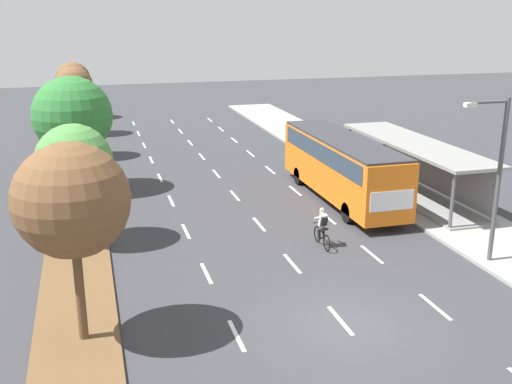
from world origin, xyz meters
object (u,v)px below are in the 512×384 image
Objects in this scene: bus at (341,162)px; cyclist at (322,229)px; median_tree_second at (74,163)px; median_tree_fourth at (76,107)px; median_tree_nearest at (72,201)px; median_tree_farthest at (73,80)px; bus_shelter at (418,162)px; median_tree_fifth at (74,85)px; median_tree_third at (72,116)px; streetlight at (496,170)px.

cyclist is (-3.42, -5.98, -1.28)m from bus.
median_tree_fourth is at bearing 90.07° from median_tree_second.
cyclist is 0.37× the size of median_tree_fourth.
median_tree_nearest reaches higher than median_tree_farthest.
median_tree_nearest is 1.19× the size of median_tree_farthest.
bus_shelter is 17.94m from median_tree_second.
median_tree_fourth is (-0.02, 16.62, -0.15)m from median_tree_second.
bus is 25.90m from median_tree_fifth.
median_tree_third is 24.94m from median_tree_farthest.
median_tree_second is 0.79× the size of streetlight.
median_tree_farthest is at bearing 111.76° from streetlight.
bus is 14.68m from median_tree_third.
cyclist is 15.56m from median_tree_third.
median_tree_third is at bearing 131.56° from cyclist.
median_tree_nearest reaches higher than cyclist.
median_tree_nearest is 0.94× the size of streetlight.
cyclist is 0.28× the size of streetlight.
median_tree_fifth is (-0.12, 8.31, 0.56)m from median_tree_fourth.
streetlight is (-2.11, -9.09, 2.02)m from bus_shelter.
median_tree_fifth is at bearing 90.16° from median_tree_third.
median_tree_farthest is at bearing 91.07° from median_tree_fourth.
streetlight reaches higher than cyclist.
median_tree_second is 1.01× the size of median_tree_farthest.
bus is 17.60m from median_tree_nearest.
median_tree_farthest is at bearing 90.56° from median_tree_nearest.
median_tree_second is at bearing -89.67° from median_tree_fifth.
bus_shelter is 18.84m from median_tree_third.
median_tree_fourth is 0.76× the size of streetlight.
median_tree_fifth reaches higher than bus.
cyclist is 22.22m from median_tree_fourth.
median_tree_third is at bearing 158.29° from bus.
bus is 13.80m from median_tree_second.
bus_shelter is at bearing -18.04° from median_tree_third.
cyclist is 29.92m from median_tree_fifth.
bus_shelter is 2.44× the size of median_tree_fourth.
median_tree_fifth is at bearing 109.87° from cyclist.
streetlight is at bearing -77.15° from bus.
bus is at bearing 12.40° from median_tree_second.
median_tree_fifth is (-0.05, 16.62, -0.20)m from median_tree_third.
median_tree_fifth is 1.06× the size of median_tree_farthest.
median_tree_fourth is at bearing 134.43° from bus.
median_tree_third is (-0.17, 16.62, -0.24)m from median_tree_nearest.
cyclist is at bearing -74.15° from median_tree_farthest.
median_tree_fourth reaches higher than bus.
median_tree_fifth is at bearing 90.37° from median_tree_nearest.
median_tree_third is 1.16× the size of median_tree_fifth.
median_tree_farthest is at bearing 90.57° from median_tree_second.
median_tree_nearest is 1.23× the size of median_tree_fourth.
median_tree_third reaches higher than bus.
median_tree_fifth is 0.84× the size of streetlight.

